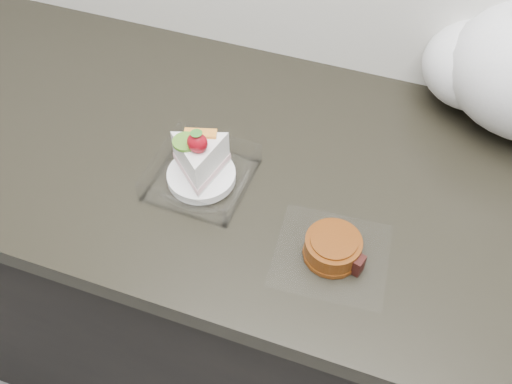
{
  "coord_description": "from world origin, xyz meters",
  "views": [
    {
      "loc": [
        0.09,
        1.03,
        1.65
      ],
      "look_at": [
        -0.11,
        1.59,
        0.94
      ],
      "focal_mm": 40.0,
      "sensor_mm": 36.0,
      "label": 1
    }
  ],
  "objects": [
    {
      "name": "cake_tray",
      "position": [
        -0.22,
        1.61,
        0.93
      ],
      "size": [
        0.17,
        0.17,
        0.13
      ],
      "rotation": [
        0.0,
        0.0,
        -0.03
      ],
      "color": "white",
      "rests_on": "counter"
    },
    {
      "name": "mooncake_wrap",
      "position": [
        0.04,
        1.54,
        0.92
      ],
      "size": [
        0.19,
        0.18,
        0.04
      ],
      "rotation": [
        0.0,
        0.0,
        0.26
      ],
      "color": "white",
      "rests_on": "counter"
    },
    {
      "name": "counter",
      "position": [
        0.0,
        1.69,
        0.45
      ],
      "size": [
        2.04,
        0.64,
        0.9
      ],
      "color": "black",
      "rests_on": "ground"
    }
  ]
}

